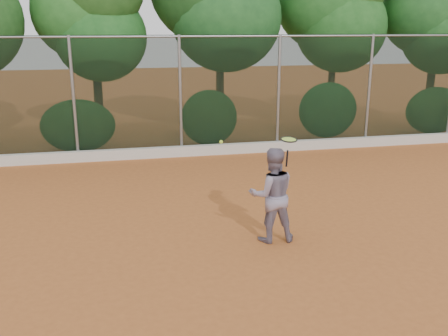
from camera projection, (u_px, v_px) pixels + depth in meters
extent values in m
plane|color=#AF5D29|center=(237.00, 255.00, 8.44)|extent=(80.00, 80.00, 0.00)
cube|color=beige|center=(182.00, 151.00, 14.81)|extent=(24.00, 0.20, 0.30)
imported|color=gray|center=(272.00, 195.00, 8.81)|extent=(0.87, 0.70, 1.71)
cube|color=black|center=(180.00, 97.00, 14.54)|extent=(24.00, 0.01, 3.50)
cylinder|color=gray|center=(179.00, 36.00, 14.08)|extent=(24.00, 0.06, 0.06)
cylinder|color=gray|center=(74.00, 100.00, 13.93)|extent=(0.09, 0.09, 3.50)
cylinder|color=gray|center=(180.00, 97.00, 14.54)|extent=(0.09, 0.09, 3.50)
cylinder|color=gray|center=(278.00, 94.00, 15.16)|extent=(0.09, 0.09, 3.50)
cylinder|color=gray|center=(369.00, 91.00, 15.77)|extent=(0.09, 0.09, 3.50)
cylinder|color=#3C2917|center=(99.00, 106.00, 16.37)|extent=(0.28, 0.28, 2.40)
ellipsoid|color=#1E581F|center=(101.00, 37.00, 15.71)|extent=(2.90, 2.40, 2.80)
ellipsoid|color=#246221|center=(83.00, 11.00, 15.67)|extent=(3.20, 2.70, 3.10)
cylinder|color=#452D1A|center=(220.00, 95.00, 16.82)|extent=(0.26, 0.26, 3.00)
ellipsoid|color=#2B722D|center=(227.00, 17.00, 16.08)|extent=(3.60, 3.00, 3.50)
cylinder|color=#492E1C|center=(331.00, 95.00, 17.88)|extent=(0.24, 0.24, 2.70)
ellipsoid|color=#1D541D|center=(341.00, 27.00, 17.19)|extent=(3.20, 2.70, 3.10)
ellipsoid|color=#1D561E|center=(326.00, 0.00, 17.12)|extent=(3.50, 2.90, 3.40)
cylinder|color=#3B2A16|center=(429.00, 96.00, 18.29)|extent=(0.28, 0.28, 2.50)
ellipsoid|color=#2D712B|center=(443.00, 33.00, 17.62)|extent=(3.00, 2.50, 2.90)
ellipsoid|color=#2B732C|center=(428.00, 9.00, 17.58)|extent=(3.30, 2.80, 3.20)
ellipsoid|color=#376F2A|center=(78.00, 126.00, 14.93)|extent=(2.20, 1.16, 1.60)
ellipsoid|color=#356C29|center=(209.00, 118.00, 15.72)|extent=(1.80, 1.04, 1.76)
ellipsoid|color=#2E762D|center=(328.00, 110.00, 16.51)|extent=(2.00, 1.10, 1.84)
ellipsoid|color=#336B28|center=(435.00, 110.00, 17.37)|extent=(2.16, 1.12, 1.64)
cylinder|color=black|center=(287.00, 158.00, 8.63)|extent=(0.04, 0.07, 0.30)
torus|color=black|center=(289.00, 139.00, 8.48)|extent=(0.32, 0.32, 0.06)
cylinder|color=#B9DE41|center=(289.00, 139.00, 8.48)|extent=(0.27, 0.27, 0.03)
sphere|color=#C5EB35|center=(221.00, 142.00, 8.66)|extent=(0.06, 0.06, 0.06)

